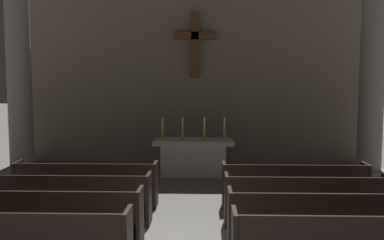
% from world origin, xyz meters
% --- Properties ---
extents(pew_left_row_2, '(2.97, 0.50, 0.95)m').
position_xyz_m(pew_left_row_2, '(-2.17, 1.05, 0.48)').
color(pew_left_row_2, black).
rests_on(pew_left_row_2, ground).
extents(pew_left_row_3, '(2.97, 0.50, 0.95)m').
position_xyz_m(pew_left_row_3, '(-2.17, 2.15, 0.48)').
color(pew_left_row_3, black).
rests_on(pew_left_row_3, ground).
extents(pew_left_row_4, '(2.97, 0.50, 0.95)m').
position_xyz_m(pew_left_row_4, '(-2.17, 3.24, 0.48)').
color(pew_left_row_4, black).
rests_on(pew_left_row_4, ground).
extents(pew_right_row_2, '(2.97, 0.50, 0.95)m').
position_xyz_m(pew_right_row_2, '(2.17, 1.05, 0.48)').
color(pew_right_row_2, black).
rests_on(pew_right_row_2, ground).
extents(pew_right_row_3, '(2.97, 0.50, 0.95)m').
position_xyz_m(pew_right_row_3, '(2.17, 2.15, 0.48)').
color(pew_right_row_3, black).
rests_on(pew_right_row_3, ground).
extents(pew_right_row_4, '(2.97, 0.50, 0.95)m').
position_xyz_m(pew_right_row_4, '(2.17, 3.24, 0.48)').
color(pew_right_row_4, black).
rests_on(pew_right_row_4, ground).
extents(column_left_second, '(0.98, 0.98, 6.22)m').
position_xyz_m(column_left_second, '(-4.78, 6.23, 3.02)').
color(column_left_second, gray).
rests_on(column_left_second, ground).
extents(column_right_second, '(0.98, 0.98, 6.22)m').
position_xyz_m(column_right_second, '(4.78, 6.23, 3.02)').
color(column_right_second, gray).
rests_on(column_right_second, ground).
extents(altar, '(2.20, 0.90, 1.01)m').
position_xyz_m(altar, '(0.00, 6.27, 0.53)').
color(altar, '#BCB7AD').
rests_on(altar, ground).
extents(candlestick_outer_left, '(0.16, 0.16, 0.61)m').
position_xyz_m(candlestick_outer_left, '(-0.85, 6.27, 1.20)').
color(candlestick_outer_left, '#B79338').
rests_on(candlestick_outer_left, altar).
extents(candlestick_inner_left, '(0.16, 0.16, 0.61)m').
position_xyz_m(candlestick_inner_left, '(-0.30, 6.27, 1.20)').
color(candlestick_inner_left, '#B79338').
rests_on(candlestick_inner_left, altar).
extents(candlestick_inner_right, '(0.16, 0.16, 0.61)m').
position_xyz_m(candlestick_inner_right, '(0.30, 6.27, 1.20)').
color(candlestick_inner_right, '#B79338').
rests_on(candlestick_inner_right, altar).
extents(candlestick_outer_right, '(0.16, 0.16, 0.61)m').
position_xyz_m(candlestick_outer_right, '(0.85, 6.27, 1.20)').
color(candlestick_outer_right, '#B79338').
rests_on(candlestick_outer_right, altar).
extents(apse_with_cross, '(10.61, 0.49, 6.72)m').
position_xyz_m(apse_with_cross, '(0.00, 8.31, 3.36)').
color(apse_with_cross, gray).
rests_on(apse_with_cross, ground).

